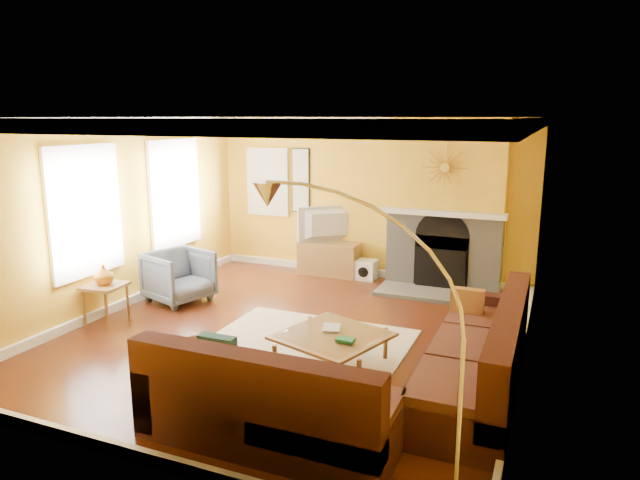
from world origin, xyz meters
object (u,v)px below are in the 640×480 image
at_px(arc_lamp, 367,358).
at_px(armchair, 179,276).
at_px(media_console, 330,258).
at_px(coffee_table, 332,351).
at_px(sectional_sofa, 364,342).
at_px(side_table, 106,304).

bearing_deg(arc_lamp, armchair, 140.29).
bearing_deg(media_console, coffee_table, -67.75).
bearing_deg(sectional_sofa, media_console, 116.59).
distance_m(sectional_sofa, armchair, 3.70).
distance_m(sectional_sofa, side_table, 3.74).
distance_m(coffee_table, side_table, 3.31).
height_order(coffee_table, media_console, media_console).
distance_m(sectional_sofa, arc_lamp, 2.06).
xyz_separation_m(coffee_table, side_table, (-3.30, 0.16, 0.06)).
relative_size(sectional_sofa, arc_lamp, 1.53).
relative_size(coffee_table, side_table, 1.92).
bearing_deg(media_console, arc_lamp, -65.87).
relative_size(sectional_sofa, side_table, 6.47).
distance_m(sectional_sofa, coffee_table, 0.52).
xyz_separation_m(side_table, arc_lamp, (4.35, -2.19, 0.87)).
bearing_deg(armchair, media_console, -16.14).
relative_size(side_table, arc_lamp, 0.24).
bearing_deg(sectional_sofa, coffee_table, 155.58).
bearing_deg(side_table, arc_lamp, -26.67).
bearing_deg(arc_lamp, coffee_table, 117.27).
relative_size(sectional_sofa, media_console, 3.32).
height_order(media_console, arc_lamp, arc_lamp).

